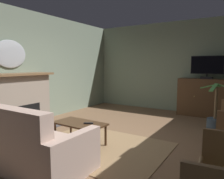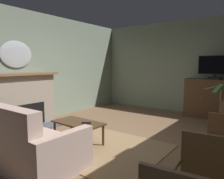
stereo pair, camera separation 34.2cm
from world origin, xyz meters
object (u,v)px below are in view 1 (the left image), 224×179
(tv_cabinet, at_px, (206,99))
(wall_mirror_oval, at_px, (10,54))
(coffee_table, at_px, (80,125))
(potted_plant_leafy_by_curtain, at_px, (215,121))
(tv_remote, at_px, (89,123))
(fireplace, at_px, (19,103))
(sofa_floral, at_px, (23,145))
(television, at_px, (207,67))

(tv_cabinet, bearing_deg, wall_mirror_oval, -136.07)
(tv_cabinet, height_order, coffee_table, tv_cabinet)
(wall_mirror_oval, bearing_deg, tv_cabinet, 43.93)
(wall_mirror_oval, distance_m, potted_plant_leafy_by_curtain, 4.92)
(coffee_table, bearing_deg, tv_remote, 7.24)
(fireplace, height_order, wall_mirror_oval, wall_mirror_oval)
(tv_remote, bearing_deg, tv_cabinet, 37.99)
(wall_mirror_oval, xyz_separation_m, sofa_floral, (1.90, -1.09, -1.43))
(sofa_floral, distance_m, potted_plant_leafy_by_curtain, 3.99)
(wall_mirror_oval, bearing_deg, fireplace, -0.00)
(fireplace, height_order, television, television)
(fireplace, distance_m, potted_plant_leafy_by_curtain, 4.49)
(tv_remote, xyz_separation_m, sofa_floral, (-0.36, -1.10, -0.12))
(tv_remote, xyz_separation_m, potted_plant_leafy_by_curtain, (1.85, 2.23, -0.20))
(fireplace, relative_size, tv_remote, 9.78)
(potted_plant_leafy_by_curtain, bearing_deg, fireplace, -149.99)
(fireplace, xyz_separation_m, tv_cabinet, (3.47, 3.58, -0.10))
(sofa_floral, bearing_deg, coffee_table, 80.75)
(television, xyz_separation_m, potted_plant_leafy_by_curtain, (0.40, -1.29, -1.21))
(wall_mirror_oval, height_order, coffee_table, wall_mirror_oval)
(television, distance_m, tv_remote, 3.94)
(fireplace, xyz_separation_m, television, (3.47, 3.53, 0.82))
(sofa_floral, height_order, potted_plant_leafy_by_curtain, potted_plant_leafy_by_curtain)
(tv_cabinet, relative_size, television, 1.75)
(coffee_table, bearing_deg, wall_mirror_oval, 179.50)
(coffee_table, height_order, tv_remote, tv_remote)
(wall_mirror_oval, relative_size, tv_cabinet, 0.53)
(fireplace, bearing_deg, television, 45.46)
(wall_mirror_oval, bearing_deg, sofa_floral, -29.79)
(wall_mirror_oval, xyz_separation_m, tv_cabinet, (3.72, 3.58, -1.21))
(wall_mirror_oval, bearing_deg, television, 43.51)
(television, bearing_deg, tv_cabinet, 90.00)
(coffee_table, relative_size, sofa_floral, 0.49)
(wall_mirror_oval, height_order, tv_cabinet, wall_mirror_oval)
(sofa_floral, bearing_deg, tv_cabinet, 68.78)
(television, height_order, sofa_floral, television)
(fireplace, xyz_separation_m, sofa_floral, (1.66, -1.09, -0.31))
(coffee_table, bearing_deg, tv_cabinet, 65.52)
(television, xyz_separation_m, sofa_floral, (-1.81, -4.62, -1.13))
(wall_mirror_oval, height_order, potted_plant_leafy_by_curtain, wall_mirror_oval)
(coffee_table, height_order, sofa_floral, sofa_floral)
(tv_cabinet, distance_m, tv_remote, 3.86)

